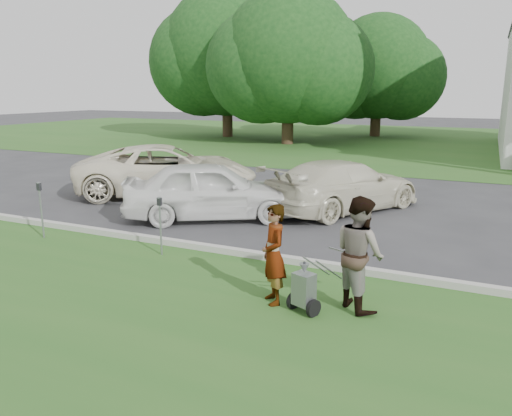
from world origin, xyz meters
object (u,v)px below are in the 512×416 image
Objects in this scene: tree_left at (288,63)px; car_c at (344,185)px; tree_far at (226,58)px; car_b at (211,190)px; parking_meter_near at (160,219)px; person_left at (274,255)px; striping_cart at (304,290)px; tree_back at (378,72)px; car_a at (167,170)px; parking_meter_far at (41,203)px; person_right at (359,254)px.

car_c is at bearing -63.55° from tree_left.
tree_far reaches higher than car_b.
tree_left is 8.36× the size of parking_meter_near.
tree_left is 25.34m from person_left.
tree_far is 11.32× the size of striping_cart.
tree_back is 1.89× the size of car_c.
person_left is 6.90m from car_c.
car_c is (6.00, 0.18, -0.09)m from car_a.
person_left is at bearing -171.70° from striping_cart.
car_a is at bearing 93.27° from parking_meter_far.
parking_meter_far is 8.09m from car_c.
striping_cart is at bearing -166.72° from car_a.
striping_cart is 9.99m from car_a.
car_c is at bearing 45.39° from parking_meter_far.
striping_cart is at bearing 79.86° from person_right.
person_right is 7.71m from parking_meter_far.
car_a reaches higher than car_c.
car_b is 0.92× the size of car_c.
car_c reaches higher than striping_cart.
tree_far is 21.84m from car_a.
parking_meter_near reaches higher than striping_cart.
tree_far reaches higher than parking_meter_far.
parking_meter_near is at bearing 179.85° from car_a.
person_left is 0.33× the size of car_c.
person_right is (10.20, -22.94, -4.19)m from tree_left.
tree_left reaches higher than parking_meter_near.
parking_meter_far reaches higher than striping_cart.
car_a reaches higher than car_b.
car_b reaches higher than striping_cart.
tree_back is at bearing 63.43° from tree_left.
striping_cart is 0.56× the size of person_right.
tree_far is 7.03× the size of person_left.
tree_back is at bearing -51.87° from car_c.
person_left is at bearing 59.99° from person_right.
person_right is 0.39× the size of car_b.
car_b is (3.00, -2.29, -0.03)m from car_a.
person_left is (8.90, -23.34, -4.28)m from tree_left.
person_right is (0.72, 0.54, 0.53)m from striping_cart.
tree_far reaches higher than tree_back.
parking_meter_far is at bearing -83.54° from tree_left.
parking_meter_near is (-3.69, 1.38, 0.42)m from striping_cart.
tree_far is 30.95m from person_right.
tree_far is 1.21× the size of tree_back.
person_left is 6.47m from parking_meter_far.
parking_meter_near is (1.79, -30.10, -3.93)m from tree_back.
parking_meter_near is 0.27× the size of car_b.
tree_back is at bearing 87.19° from parking_meter_far.
striping_cart is 3.96m from parking_meter_near.
tree_back is 27.25m from car_b.
person_left reaches higher than parking_meter_near.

